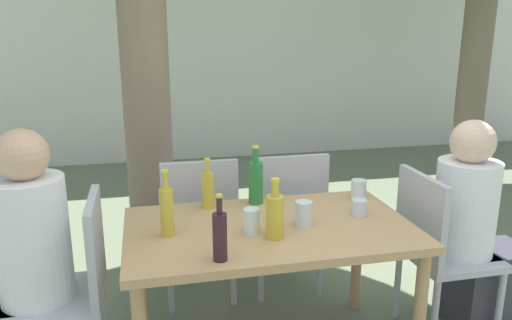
# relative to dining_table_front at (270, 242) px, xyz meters

# --- Properties ---
(cafe_building_wall) EXTENTS (10.00, 0.08, 2.80)m
(cafe_building_wall) POSITION_rel_dining_table_front_xyz_m (0.00, 4.18, 0.76)
(cafe_building_wall) COLOR silver
(cafe_building_wall) RESTS_ON ground_plane
(dining_table_front) EXTENTS (1.38, 0.82, 0.73)m
(dining_table_front) POSITION_rel_dining_table_front_xyz_m (0.00, 0.00, 0.00)
(dining_table_front) COLOR tan
(dining_table_front) RESTS_ON ground_plane
(patio_chair_0) EXTENTS (0.44, 0.44, 0.93)m
(patio_chair_0) POSITION_rel_dining_table_front_xyz_m (-0.92, 0.00, -0.11)
(patio_chair_0) COLOR #B2B2B7
(patio_chair_0) RESTS_ON ground_plane
(patio_chair_1) EXTENTS (0.44, 0.44, 0.93)m
(patio_chair_1) POSITION_rel_dining_table_front_xyz_m (0.92, 0.00, -0.11)
(patio_chair_1) COLOR #B2B2B7
(patio_chair_1) RESTS_ON ground_plane
(patio_chair_2) EXTENTS (0.44, 0.44, 0.93)m
(patio_chair_2) POSITION_rel_dining_table_front_xyz_m (-0.28, 0.64, -0.11)
(patio_chair_2) COLOR #B2B2B7
(patio_chair_2) RESTS_ON ground_plane
(patio_chair_3) EXTENTS (0.44, 0.44, 0.93)m
(patio_chair_3) POSITION_rel_dining_table_front_xyz_m (0.28, 0.64, -0.11)
(patio_chair_3) COLOR #B2B2B7
(patio_chair_3) RESTS_ON ground_plane
(person_seated_0) EXTENTS (0.56, 0.32, 1.25)m
(person_seated_0) POSITION_rel_dining_table_front_xyz_m (-1.16, -0.00, -0.08)
(person_seated_0) COLOR #383842
(person_seated_0) RESTS_ON ground_plane
(person_seated_1) EXTENTS (0.56, 0.32, 1.20)m
(person_seated_1) POSITION_rel_dining_table_front_xyz_m (1.16, -0.00, -0.10)
(person_seated_1) COLOR #383842
(person_seated_1) RESTS_ON ground_plane
(oil_cruet_0) EXTENTS (0.08, 0.08, 0.28)m
(oil_cruet_0) POSITION_rel_dining_table_front_xyz_m (-0.01, -0.15, 0.20)
(oil_cruet_0) COLOR gold
(oil_cruet_0) RESTS_ON dining_table_front
(oil_cruet_1) EXTENTS (0.06, 0.06, 0.27)m
(oil_cruet_1) POSITION_rel_dining_table_front_xyz_m (-0.26, 0.31, 0.19)
(oil_cruet_1) COLOR gold
(oil_cruet_1) RESTS_ON dining_table_front
(green_bottle_2) EXTENTS (0.08, 0.08, 0.32)m
(green_bottle_2) POSITION_rel_dining_table_front_xyz_m (0.01, 0.33, 0.21)
(green_bottle_2) COLOR #287A38
(green_bottle_2) RESTS_ON dining_table_front
(oil_cruet_3) EXTENTS (0.06, 0.06, 0.31)m
(oil_cruet_3) POSITION_rel_dining_table_front_xyz_m (-0.49, -0.01, 0.21)
(oil_cruet_3) COLOR gold
(oil_cruet_3) RESTS_ON dining_table_front
(wine_bottle_4) EXTENTS (0.06, 0.06, 0.29)m
(wine_bottle_4) POSITION_rel_dining_table_front_xyz_m (-0.29, -0.31, 0.20)
(wine_bottle_4) COLOR #331923
(wine_bottle_4) RESTS_ON dining_table_front
(drinking_glass_0) EXTENTS (0.08, 0.08, 0.12)m
(drinking_glass_0) POSITION_rel_dining_table_front_xyz_m (0.16, -0.03, 0.15)
(drinking_glass_0) COLOR silver
(drinking_glass_0) RESTS_ON dining_table_front
(drinking_glass_1) EXTENTS (0.08, 0.08, 0.08)m
(drinking_glass_1) POSITION_rel_dining_table_front_xyz_m (0.48, 0.03, 0.13)
(drinking_glass_1) COLOR silver
(drinking_glass_1) RESTS_ON dining_table_front
(drinking_glass_2) EXTENTS (0.08, 0.08, 0.11)m
(drinking_glass_2) POSITION_rel_dining_table_front_xyz_m (0.57, 0.25, 0.14)
(drinking_glass_2) COLOR white
(drinking_glass_2) RESTS_ON dining_table_front
(drinking_glass_3) EXTENTS (0.08, 0.08, 0.12)m
(drinking_glass_3) POSITION_rel_dining_table_front_xyz_m (-0.11, -0.07, 0.15)
(drinking_glass_3) COLOR white
(drinking_glass_3) RESTS_ON dining_table_front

